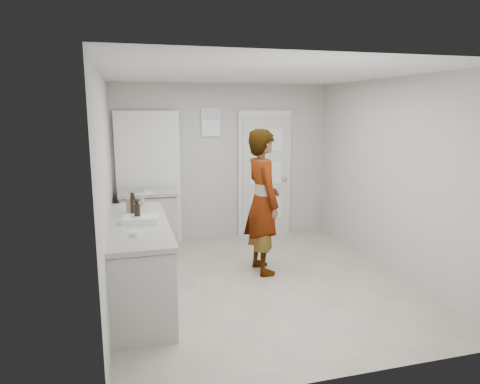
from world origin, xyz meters
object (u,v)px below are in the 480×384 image
object	(u,v)px
cake_mix_box	(131,206)
oil_cruet_b	(133,204)
person	(263,202)
oil_cruet_a	(137,211)
spice_jar	(143,202)
egg_bowl	(136,233)
baking_dish	(141,220)

from	to	relation	value
cake_mix_box	oil_cruet_b	size ratio (longest dim) A/B	0.60
person	oil_cruet_a	distance (m)	1.68
spice_jar	egg_bowl	distance (m)	1.31
person	cake_mix_box	distance (m)	1.65
cake_mix_box	spice_jar	distance (m)	0.38
oil_cruet_b	baking_dish	xyz separation A→B (m)	(0.07, -0.34, -0.10)
person	egg_bowl	world-z (taller)	person
person	baking_dish	bearing A→B (deg)	106.67
spice_jar	egg_bowl	world-z (taller)	spice_jar
person	oil_cruet_b	size ratio (longest dim) A/B	7.03
oil_cruet_b	egg_bowl	bearing A→B (deg)	-89.47
person	baking_dish	distance (m)	1.66
person	oil_cruet_a	bearing A→B (deg)	105.36
spice_jar	egg_bowl	size ratio (longest dim) A/B	0.66
baking_dish	cake_mix_box	bearing A→B (deg)	100.56
cake_mix_box	egg_bowl	distance (m)	0.97
cake_mix_box	baking_dish	size ratio (longest dim) A/B	0.40
cake_mix_box	oil_cruet_b	bearing A→B (deg)	-63.04
cake_mix_box	baking_dish	distance (m)	0.49
spice_jar	egg_bowl	xyz separation A→B (m)	(-0.12, -1.31, -0.02)
cake_mix_box	oil_cruet_a	xyz separation A→B (m)	(0.06, -0.45, 0.04)
cake_mix_box	oil_cruet_a	bearing A→B (deg)	-64.33
spice_jar	oil_cruet_b	size ratio (longest dim) A/B	0.30
oil_cruet_a	egg_bowl	distance (m)	0.52
oil_cruet_a	baking_dish	size ratio (longest dim) A/B	0.64
oil_cruet_a	spice_jar	bearing A→B (deg)	83.61
oil_cruet_a	baking_dish	bearing A→B (deg)	-41.29
person	baking_dish	world-z (taller)	person
cake_mix_box	egg_bowl	size ratio (longest dim) A/B	1.33
oil_cruet_a	oil_cruet_b	xyz separation A→B (m)	(-0.04, 0.31, 0.01)
oil_cruet_a	baking_dish	distance (m)	0.10
spice_jar	baking_dish	xyz separation A→B (m)	(-0.06, -0.83, -0.01)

